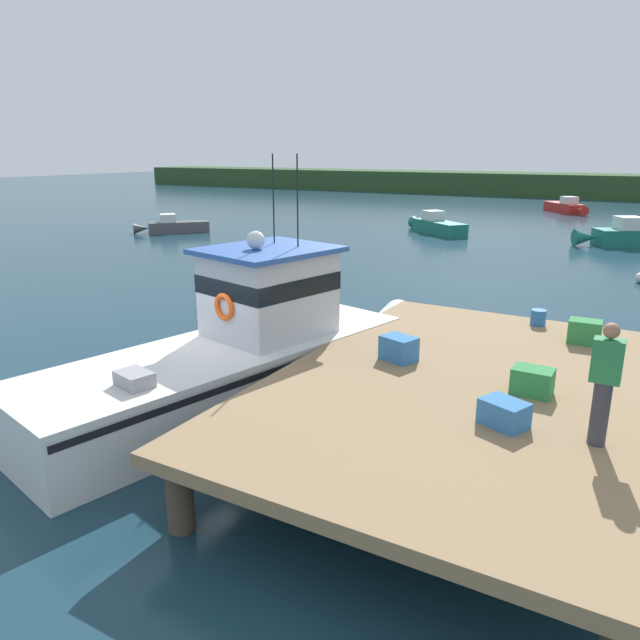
{
  "coord_description": "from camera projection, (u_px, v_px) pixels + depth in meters",
  "views": [
    {
      "loc": [
        7.2,
        -9.12,
        4.86
      ],
      "look_at": [
        1.2,
        1.35,
        1.4
      ],
      "focal_mm": 33.31,
      "sensor_mm": 36.0,
      "label": 1
    }
  ],
  "objects": [
    {
      "name": "ground_plane",
      "position": [
        238.0,
        392.0,
        12.39
      ],
      "size": [
        200.0,
        200.0,
        0.0
      ],
      "primitive_type": "plane",
      "color": "#193847"
    },
    {
      "name": "dock",
      "position": [
        468.0,
        388.0,
        9.8
      ],
      "size": [
        6.0,
        9.0,
        1.2
      ],
      "color": "#4C3D2D",
      "rests_on": "ground"
    },
    {
      "name": "main_fishing_boat",
      "position": [
        246.0,
        350.0,
        11.86
      ],
      "size": [
        4.33,
        9.95,
        4.8
      ],
      "color": "white",
      "rests_on": "ground"
    },
    {
      "name": "crate_single_far",
      "position": [
        504.0,
        413.0,
        8.15
      ],
      "size": [
        0.72,
        0.63,
        0.36
      ],
      "primitive_type": "cube",
      "rotation": [
        0.0,
        0.0,
        -0.38
      ],
      "color": "#3370B2",
      "rests_on": "dock"
    },
    {
      "name": "crate_stack_near_edge",
      "position": [
        532.0,
        381.0,
        9.19
      ],
      "size": [
        0.61,
        0.45,
        0.42
      ],
      "primitive_type": "cube",
      "rotation": [
        0.0,
        0.0,
        -0.02
      ],
      "color": "#2D8442",
      "rests_on": "dock"
    },
    {
      "name": "crate_single_by_cleat",
      "position": [
        585.0,
        332.0,
        11.62
      ],
      "size": [
        0.62,
        0.47,
        0.47
      ],
      "primitive_type": "cube",
      "rotation": [
        0.0,
        0.0,
        0.05
      ],
      "color": "#2D8442",
      "rests_on": "dock"
    },
    {
      "name": "crate_stack_mid_dock",
      "position": [
        399.0,
        348.0,
        10.69
      ],
      "size": [
        0.71,
        0.6,
        0.44
      ],
      "primitive_type": "cube",
      "rotation": [
        0.0,
        0.0,
        -0.31
      ],
      "color": "#3370B2",
      "rests_on": "dock"
    },
    {
      "name": "bait_bucket",
      "position": [
        538.0,
        318.0,
        12.85
      ],
      "size": [
        0.32,
        0.32,
        0.34
      ],
      "primitive_type": "cylinder",
      "color": "#2866B2",
      "rests_on": "dock"
    },
    {
      "name": "deckhand_by_the_boat",
      "position": [
        604.0,
        382.0,
        7.45
      ],
      "size": [
        0.36,
        0.22,
        1.63
      ],
      "color": "#383842",
      "rests_on": "dock"
    },
    {
      "name": "moored_boat_outer_mooring",
      "position": [
        174.0,
        226.0,
        36.27
      ],
      "size": [
        3.63,
        3.94,
        1.14
      ],
      "color": "#4C4C51",
      "rests_on": "ground"
    },
    {
      "name": "moored_boat_far_right",
      "position": [
        436.0,
        225.0,
        36.06
      ],
      "size": [
        4.69,
        4.06,
        1.32
      ],
      "color": "#196B5B",
      "rests_on": "ground"
    },
    {
      "name": "moored_boat_off_the_point",
      "position": [
        566.0,
        207.0,
        47.82
      ],
      "size": [
        3.94,
        4.68,
        1.3
      ],
      "color": "red",
      "rests_on": "ground"
    },
    {
      "name": "moored_boat_near_channel",
      "position": [
        635.0,
        236.0,
        31.14
      ],
      "size": [
        5.82,
        4.0,
        1.53
      ],
      "color": "#196B5B",
      "rests_on": "ground"
    },
    {
      "name": "mooring_buoy_channel_marker",
      "position": [
        216.0,
        251.0,
        28.51
      ],
      "size": [
        0.43,
        0.43,
        0.43
      ],
      "primitive_type": "sphere",
      "color": "#EA5B19",
      "rests_on": "ground"
    },
    {
      "name": "mooring_buoy_inshore",
      "position": [
        416.0,
        222.0,
        40.17
      ],
      "size": [
        0.35,
        0.35,
        0.35
      ],
      "primitive_type": "sphere",
      "color": "#EA5B19",
      "rests_on": "ground"
    },
    {
      "name": "far_shoreline",
      "position": [
        590.0,
        186.0,
        63.76
      ],
      "size": [
        120.0,
        8.0,
        2.4
      ],
      "primitive_type": "cube",
      "color": "#284723",
      "rests_on": "ground"
    }
  ]
}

